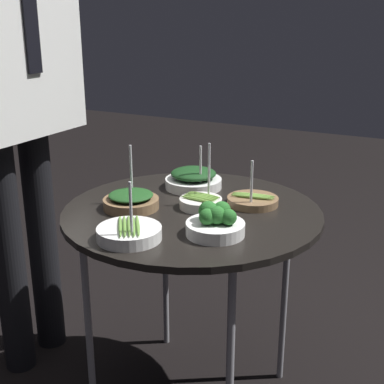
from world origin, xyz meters
TOP-DOWN VIEW (x-y plane):
  - serving_cart at (0.00, 0.00)m, footprint 0.71×0.71m
  - bowl_asparagus_front_right at (0.11, -0.13)m, footprint 0.14×0.14m
  - bowl_asparagus_back_left at (0.02, -0.02)m, footprint 0.12×0.12m
  - bowl_spinach_mid_left at (0.17, 0.08)m, footprint 0.17×0.17m
  - bowl_broccoli_near_rim at (-0.13, -0.13)m, footprint 0.14×0.14m
  - bowl_asparagus_front_left at (-0.25, 0.04)m, footprint 0.16×0.16m
  - bowl_spinach_back_right at (-0.07, 0.15)m, footprint 0.15×0.15m
  - waiter_figure at (-0.05, 0.59)m, footprint 0.58×0.22m

SIDE VIEW (x-z plane):
  - serving_cart at x=0.00m, z-range 0.27..0.89m
  - bowl_asparagus_front_right at x=0.11m, z-range 0.56..0.70m
  - bowl_asparagus_back_left at x=0.02m, z-range 0.55..0.73m
  - bowl_asparagus_front_left at x=-0.25m, z-range 0.56..0.72m
  - bowl_spinach_back_right at x=-0.07m, z-range 0.56..0.73m
  - bowl_spinach_mid_left at x=0.17m, z-range 0.58..0.72m
  - bowl_broccoli_near_rim at x=-0.13m, z-range 0.61..0.69m
  - waiter_figure at x=-0.05m, z-range 0.21..1.79m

